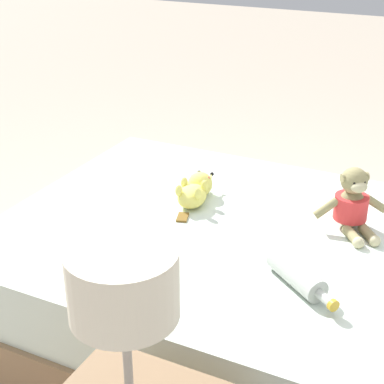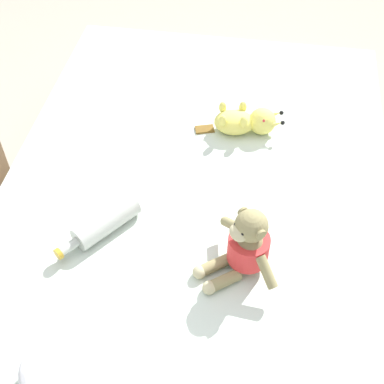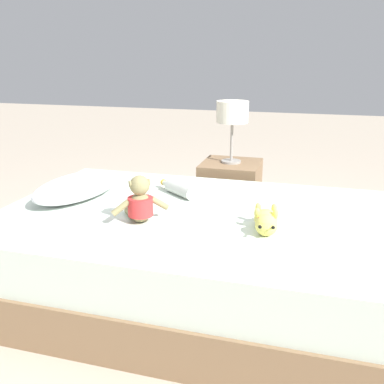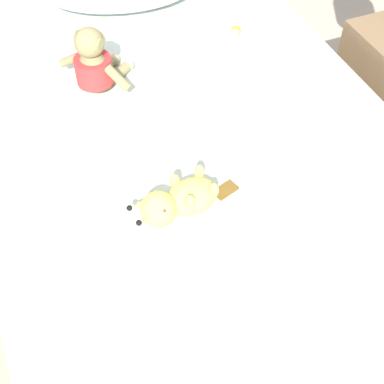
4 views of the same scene
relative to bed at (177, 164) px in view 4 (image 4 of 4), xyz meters
name	(u,v)px [view 4 (image 4 of 4)]	position (x,y,z in m)	size (l,w,h in m)	color
ground_plane	(179,205)	(0.00, 0.00, -0.23)	(16.00, 16.00, 0.00)	#B7A893
bed	(177,164)	(0.00, 0.00, 0.00)	(1.35, 2.06, 0.47)	#846647
plush_monkey	(95,64)	(-0.19, 0.22, 0.34)	(0.25, 0.26, 0.24)	#8E8456
plush_yellow_creature	(178,201)	(-0.14, -0.38, 0.29)	(0.33, 0.13, 0.10)	#EAE066
glass_bottle	(226,58)	(0.25, 0.16, 0.28)	(0.22, 0.27, 0.08)	#B7BCB2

